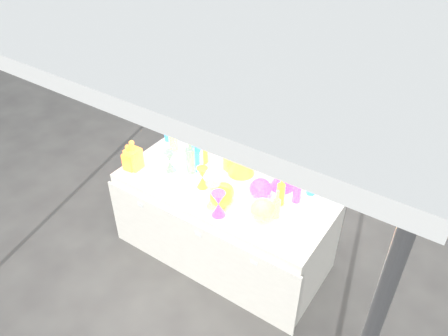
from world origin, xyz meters
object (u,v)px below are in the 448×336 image
Objects in this scene: display_table at (223,222)px; decanter_0 at (133,155)px; hourglass_0 at (202,177)px; bottle_0 at (170,122)px; lampshade_0 at (234,157)px; cardboard_box_closed at (250,130)px; globe_0 at (223,193)px.

decanter_0 reaches higher than display_table.
bottle_0 is at bearing 147.95° from hourglass_0.
display_table is 5.59× the size of bottle_0.
decanter_0 is at bearing -165.73° from display_table.
lampshade_0 is (-0.08, 0.29, 0.49)m from display_table.
hourglass_0 is 0.37m from lampshade_0.
lampshade_0 is (0.67, -1.40, 0.68)m from cardboard_box_closed.
bottle_0 is 1.73× the size of hourglass_0.
decanter_0 is 1.47× the size of hourglass_0.
cardboard_box_closed is at bearing 114.75° from globe_0.
globe_0 is at bearing -56.22° from display_table.
bottle_0 reaches higher than cardboard_box_closed.
bottle_0 is 0.56m from decanter_0.
cardboard_box_closed is at bearing 88.53° from decanter_0.
display_table is at bearing 27.29° from hourglass_0.
cardboard_box_closed is (-0.75, 1.69, -0.19)m from display_table.
display_table is 1.07m from bottle_0.
lampshade_0 is at bearing 34.43° from decanter_0.
display_table is at bearing -22.92° from bottle_0.
hourglass_0 is at bearing -94.52° from cardboard_box_closed.
display_table is 10.56× the size of globe_0.
globe_0 is at bearing -69.90° from lampshade_0.
lampshade_0 reaches higher than cardboard_box_closed.
bottle_0 is (-0.10, -1.33, 0.73)m from cardboard_box_closed.
hourglass_0 reaches higher than display_table.
bottle_0 is 0.83m from hourglass_0.
cardboard_box_closed is 1.84× the size of decanter_0.
decanter_0 reaches higher than hourglass_0.
hourglass_0 is (0.64, 0.12, -0.05)m from decanter_0.
cardboard_box_closed is at bearing 113.68° from lampshade_0.
bottle_0 is at bearing -117.50° from cardboard_box_closed.
lampshade_0 is (0.77, -0.07, -0.05)m from bottle_0.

